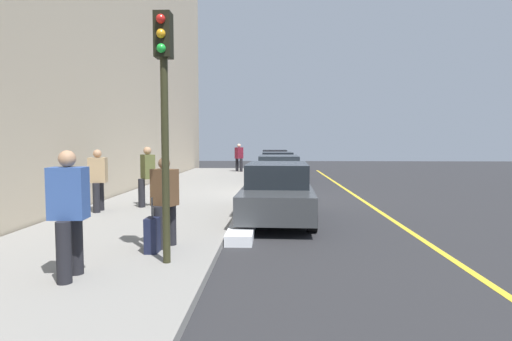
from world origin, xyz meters
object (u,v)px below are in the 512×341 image
pedestrian_burgundy_coat (239,157)px  pedestrian_tan_coat (98,179)px  parked_car_red (275,161)px  parked_car_white (279,174)px  rolling_suitcase (152,235)px  parked_car_charcoal (277,191)px  pedestrian_brown_coat (165,200)px  traffic_light_pole (164,94)px  parked_car_navy (277,166)px  pedestrian_olive_coat (148,175)px  pedestrian_blue_coat (69,211)px

pedestrian_burgundy_coat → pedestrian_tan_coat: bearing=-10.0°
parked_car_red → parked_car_white: size_ratio=0.99×
parked_car_red → pedestrian_burgundy_coat: pedestrian_burgundy_coat is taller
parked_car_red → rolling_suitcase: bearing=-6.2°
parked_car_white → pedestrian_tan_coat: pedestrian_tan_coat is taller
parked_car_red → parked_car_white: 11.20m
parked_car_charcoal → pedestrian_brown_coat: size_ratio=2.85×
parked_car_charcoal → pedestrian_burgundy_coat: (-15.56, -2.27, 0.34)m
pedestrian_burgundy_coat → pedestrian_brown_coat: 19.19m
pedestrian_burgundy_coat → traffic_light_pole: bearing=1.2°
parked_car_navy → parked_car_charcoal: (11.23, -0.14, 0.00)m
pedestrian_olive_coat → traffic_light_pole: 6.29m
parked_car_white → pedestrian_blue_coat: (11.39, -3.15, 0.37)m
pedestrian_burgundy_coat → pedestrian_tan_coat: size_ratio=1.03×
parked_car_charcoal → pedestrian_brown_coat: bearing=-30.3°
pedestrian_brown_coat → pedestrian_blue_coat: bearing=-26.5°
parked_car_white → pedestrian_olive_coat: pedestrian_olive_coat is taller
pedestrian_tan_coat → rolling_suitcase: bearing=33.1°
parked_car_red → pedestrian_brown_coat: (20.78, -2.16, 0.28)m
parked_car_white → pedestrian_burgundy_coat: pedestrian_burgundy_coat is taller
pedestrian_tan_coat → rolling_suitcase: 5.04m
parked_car_charcoal → pedestrian_blue_coat: size_ratio=2.59×
parked_car_red → pedestrian_burgundy_coat: (1.59, -2.31, 0.34)m
parked_car_white → pedestrian_tan_coat: 7.70m
pedestrian_tan_coat → traffic_light_pole: size_ratio=0.44×
pedestrian_burgundy_coat → traffic_light_pole: size_ratio=0.45×
pedestrian_brown_coat → parked_car_white: bearing=166.8°
parked_car_white → parked_car_charcoal: (5.95, -0.12, -0.00)m
parked_car_red → pedestrian_olive_coat: pedestrian_olive_coat is taller
parked_car_red → pedestrian_blue_coat: pedestrian_blue_coat is taller
parked_car_red → parked_car_charcoal: bearing=-0.1°
parked_car_navy → pedestrian_brown_coat: size_ratio=2.61×
pedestrian_tan_coat → traffic_light_pole: 6.01m
parked_car_navy → rolling_suitcase: bearing=-8.9°
parked_car_red → pedestrian_olive_coat: 16.54m
pedestrian_blue_coat → parked_car_red: bearing=172.3°
parked_car_navy → pedestrian_burgundy_coat: bearing=-150.9°
parked_car_navy → parked_car_charcoal: size_ratio=0.91×
parked_car_navy → parked_car_white: size_ratio=0.91×
pedestrian_tan_coat → parked_car_charcoal: bearing=87.8°
parked_car_navy → parked_car_white: 5.28m
parked_car_charcoal → traffic_light_pole: 5.39m
pedestrian_blue_coat → traffic_light_pole: bearing=124.8°
parked_car_white → pedestrian_brown_coat: bearing=-13.2°
parked_car_white → pedestrian_blue_coat: size_ratio=2.60×
rolling_suitcase → pedestrian_tan_coat: bearing=-146.9°
pedestrian_blue_coat → pedestrian_olive_coat: bearing=-172.8°
pedestrian_olive_coat → pedestrian_tan_coat: size_ratio=1.04×
traffic_light_pole → parked_car_white: bearing=169.5°
parked_car_navy → rolling_suitcase: parked_car_navy is taller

